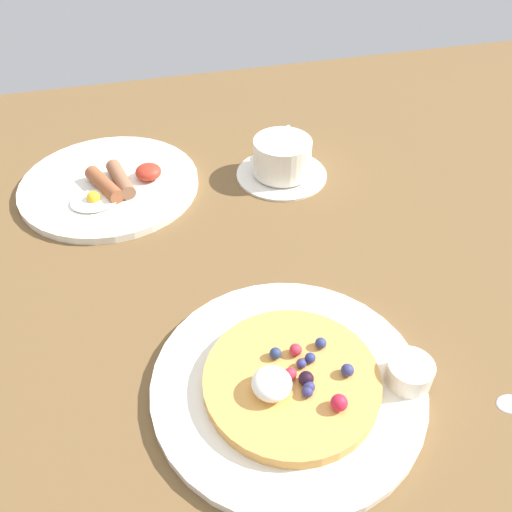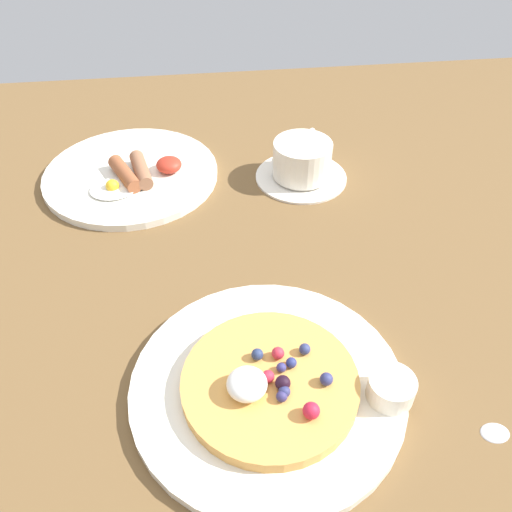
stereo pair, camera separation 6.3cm
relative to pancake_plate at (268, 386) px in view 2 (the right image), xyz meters
The scene contains 8 objects.
ground_plane 17.08cm from the pancake_plate, 101.30° to the left, with size 190.09×124.58×3.00cm, color brown.
pancake_plate is the anchor object (origin of this frame).
pancake_with_berries 1.70cm from the pancake_plate, 86.54° to the right, with size 17.90×17.90×3.86cm.
syrup_ramekin 12.35cm from the pancake_plate, 14.08° to the right, with size 4.73×4.73×2.57cm.
breakfast_plate 44.12cm from the pancake_plate, 111.08° to the left, with size 26.95×26.95×1.15cm, color white.
fried_breakfast 41.62cm from the pancake_plate, 110.64° to the left, with size 13.74×10.56×2.42cm.
coffee_saucer 39.28cm from the pancake_plate, 74.47° to the left, with size 14.22×14.22×0.71cm, color silver.
coffee_cup 39.52cm from the pancake_plate, 74.44° to the left, with size 8.95×11.36×5.46cm.
Camera 2 is at (-1.71, -48.07, 47.64)cm, focal length 37.73 mm.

